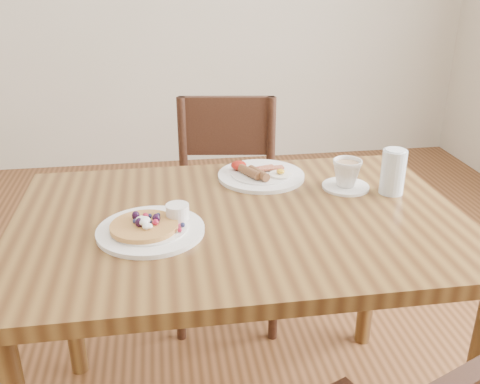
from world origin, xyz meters
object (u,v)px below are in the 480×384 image
Objects in this scene: pancake_plate at (152,227)px; breakfast_plate at (260,174)px; chair_far at (227,200)px; dining_table at (240,248)px; teacup_saucer at (346,175)px; water_glass at (393,172)px.

pancake_plate reaches higher than breakfast_plate.
pancake_plate is at bearing 77.15° from chair_far.
chair_far reaches higher than pancake_plate.
teacup_saucer reaches higher than dining_table.
water_glass is (0.69, 0.14, 0.05)m from pancake_plate.
breakfast_plate is 0.27m from teacup_saucer.
dining_table is 0.50m from water_glass.
teacup_saucer is at bearing -26.39° from breakfast_plate.
dining_table is 0.39m from teacup_saucer.
water_glass reaches higher than chair_far.
chair_far reaches higher than breakfast_plate.
water_glass is at bearing 11.56° from pancake_plate.
breakfast_plate is (0.05, -0.41, 0.27)m from chair_far.
breakfast_plate is at bearing 153.61° from teacup_saucer.
breakfast_plate is 2.06× the size of water_glass.
teacup_saucer reaches higher than breakfast_plate.
pancake_plate is at bearing -168.44° from water_glass.
dining_table is 1.36× the size of chair_far.
chair_far is 0.49m from breakfast_plate.
water_glass is at bearing 133.49° from chair_far.
water_glass is at bearing 10.48° from dining_table.
chair_far is at bearing 85.73° from dining_table.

